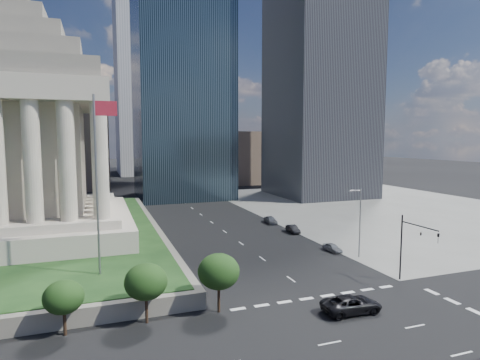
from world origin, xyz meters
name	(u,v)px	position (x,y,z in m)	size (l,w,h in m)	color
ground	(173,195)	(0.00, 100.00, 0.00)	(500.00, 500.00, 0.00)	black
sidewalk_ne	(382,207)	(46.00, 60.00, 0.01)	(68.00, 90.00, 0.03)	slate
war_memorial	(12,111)	(-34.00, 48.00, 21.40)	(34.00, 34.00, 39.00)	#A89E8D
flagpole	(98,175)	(-21.83, 24.00, 13.11)	(2.52, 0.24, 20.00)	slate
midrise_glass	(182,95)	(2.00, 95.00, 30.00)	(26.00, 26.00, 60.00)	black
highrise_ne	(321,28)	(42.00, 85.00, 50.00)	(26.00, 28.00, 100.00)	black
building_filler_ne	(239,157)	(32.00, 130.00, 10.00)	(20.00, 30.00, 20.00)	brown
building_filler_nw	(72,148)	(-30.00, 130.00, 14.00)	(24.00, 30.00, 28.00)	brown
traffic_signal_ne	(412,241)	(12.50, 13.70, 5.25)	(0.30, 5.74, 8.00)	black
street_lamp_north	(359,219)	(13.33, 25.00, 5.66)	(2.13, 0.22, 10.00)	slate
pickup_truck	(352,304)	(1.30, 9.48, 0.84)	(6.06, 2.79, 1.68)	black
parked_sedan_near	(332,247)	(11.50, 28.85, 0.62)	(3.62, 1.46, 1.23)	gray
parked_sedan_mid	(293,229)	(11.50, 41.95, 0.68)	(1.43, 4.11, 1.36)	black
parked_sedan_far	(271,220)	(10.99, 50.86, 0.74)	(1.75, 4.36, 1.48)	slate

